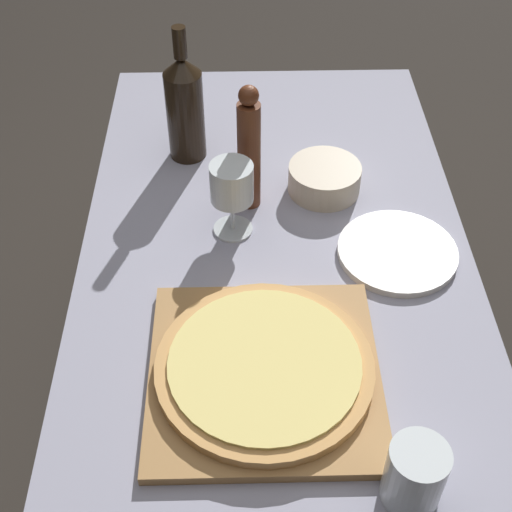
{
  "coord_description": "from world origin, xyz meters",
  "views": [
    {
      "loc": [
        -0.06,
        -0.99,
        1.71
      ],
      "look_at": [
        -0.04,
        -0.08,
        0.82
      ],
      "focal_mm": 50.0,
      "sensor_mm": 36.0,
      "label": 1
    }
  ],
  "objects_px": {
    "wine_bottle": "(185,106)",
    "small_bowl": "(324,178)",
    "pizza": "(264,366)",
    "wine_glass": "(232,186)",
    "pepper_mill": "(249,150)"
  },
  "relations": [
    {
      "from": "wine_bottle",
      "to": "small_bowl",
      "type": "bearing_deg",
      "value": -24.59
    },
    {
      "from": "pizza",
      "to": "wine_glass",
      "type": "height_order",
      "value": "wine_glass"
    },
    {
      "from": "wine_bottle",
      "to": "small_bowl",
      "type": "height_order",
      "value": "wine_bottle"
    },
    {
      "from": "pizza",
      "to": "wine_glass",
      "type": "xyz_separation_m",
      "value": [
        -0.05,
        0.36,
        0.08
      ]
    },
    {
      "from": "pizza",
      "to": "small_bowl",
      "type": "distance_m",
      "value": 0.5
    },
    {
      "from": "wine_bottle",
      "to": "wine_glass",
      "type": "height_order",
      "value": "wine_bottle"
    },
    {
      "from": "wine_bottle",
      "to": "pepper_mill",
      "type": "xyz_separation_m",
      "value": [
        0.13,
        -0.17,
        0.01
      ]
    },
    {
      "from": "wine_bottle",
      "to": "wine_glass",
      "type": "xyz_separation_m",
      "value": [
        0.1,
        -0.25,
        -0.01
      ]
    },
    {
      "from": "small_bowl",
      "to": "pepper_mill",
      "type": "bearing_deg",
      "value": -166.27
    },
    {
      "from": "wine_bottle",
      "to": "pepper_mill",
      "type": "height_order",
      "value": "wine_bottle"
    },
    {
      "from": "wine_bottle",
      "to": "wine_glass",
      "type": "relative_size",
      "value": 1.92
    },
    {
      "from": "pizza",
      "to": "wine_glass",
      "type": "relative_size",
      "value": 2.24
    },
    {
      "from": "pepper_mill",
      "to": "wine_glass",
      "type": "xyz_separation_m",
      "value": [
        -0.03,
        -0.08,
        -0.02
      ]
    },
    {
      "from": "pizza",
      "to": "pepper_mill",
      "type": "distance_m",
      "value": 0.45
    },
    {
      "from": "wine_glass",
      "to": "pepper_mill",
      "type": "bearing_deg",
      "value": 67.86
    }
  ]
}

